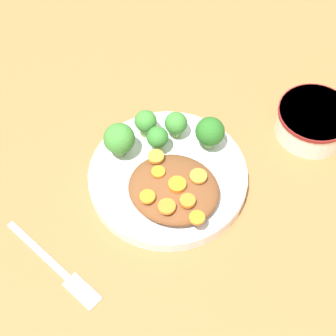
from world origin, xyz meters
TOP-DOWN VIEW (x-y plane):
  - ground_plane at (0.00, 0.00)m, footprint 4.00×4.00m
  - plate at (0.00, 0.00)m, footprint 0.24×0.24m
  - dip_bowl at (0.18, 0.17)m, footprint 0.12×0.12m
  - stew_mound at (0.02, -0.03)m, footprint 0.13×0.12m
  - broccoli_floret_0 at (-0.08, 0.01)m, footprint 0.05×0.05m
  - broccoli_floret_1 at (-0.01, 0.07)m, footprint 0.04×0.04m
  - broccoli_floret_2 at (0.04, 0.07)m, footprint 0.04×0.04m
  - broccoli_floret_3 at (-0.03, 0.03)m, footprint 0.03×0.03m
  - broccoli_floret_4 at (-0.06, 0.06)m, footprint 0.03×0.03m
  - carrot_slice_0 at (-0.01, -0.02)m, footprint 0.02×0.02m
  - carrot_slice_1 at (0.05, -0.05)m, footprint 0.02×0.02m
  - carrot_slice_2 at (-0.01, -0.07)m, footprint 0.02×0.02m
  - carrot_slice_3 at (-0.02, 0.00)m, footprint 0.02×0.02m
  - carrot_slice_4 at (0.05, -0.01)m, footprint 0.02×0.02m
  - carrot_slice_5 at (0.03, -0.07)m, footprint 0.02×0.02m
  - carrot_slice_6 at (0.07, -0.07)m, footprint 0.02×0.02m
  - carrot_slice_7 at (0.03, -0.03)m, footprint 0.03×0.03m
  - fork at (-0.09, -0.19)m, footprint 0.17×0.08m

SIDE VIEW (x-z plane):
  - ground_plane at x=0.00m, z-range 0.00..0.00m
  - fork at x=-0.09m, z-range 0.00..0.01m
  - plate at x=0.00m, z-range 0.00..0.03m
  - dip_bowl at x=0.18m, z-range 0.00..0.05m
  - stew_mound at x=0.02m, z-range 0.02..0.05m
  - broccoli_floret_4 at x=-0.06m, z-range 0.02..0.07m
  - broccoli_floret_1 at x=-0.01m, z-range 0.02..0.07m
  - broccoli_floret_3 at x=-0.03m, z-range 0.03..0.08m
  - carrot_slice_6 at x=0.07m, z-range 0.05..0.06m
  - carrot_slice_0 at x=-0.01m, z-range 0.05..0.06m
  - carrot_slice_4 at x=0.05m, z-range 0.05..0.06m
  - carrot_slice_2 at x=-0.01m, z-range 0.05..0.06m
  - carrot_slice_5 at x=0.03m, z-range 0.05..0.06m
  - broccoli_floret_2 at x=0.04m, z-range 0.03..0.08m
  - carrot_slice_1 at x=0.05m, z-range 0.05..0.06m
  - carrot_slice_3 at x=-0.02m, z-range 0.05..0.06m
  - carrot_slice_7 at x=0.03m, z-range 0.05..0.06m
  - broccoli_floret_0 at x=-0.08m, z-range 0.03..0.09m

